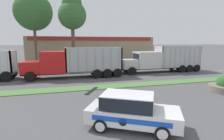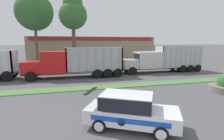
{
  "view_description": "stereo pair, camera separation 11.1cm",
  "coord_description": "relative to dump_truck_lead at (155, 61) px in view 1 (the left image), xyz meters",
  "views": [
    {
      "loc": [
        -2.08,
        -4.36,
        4.09
      ],
      "look_at": [
        1.71,
        9.48,
        1.82
      ],
      "focal_mm": 28.0,
      "sensor_mm": 36.0,
      "label": 1
    },
    {
      "loc": [
        -1.97,
        -4.39,
        4.09
      ],
      "look_at": [
        1.71,
        9.48,
        1.82
      ],
      "focal_mm": 28.0,
      "sensor_mm": 36.0,
      "label": 2
    }
  ],
  "objects": [
    {
      "name": "dump_truck_lead",
      "position": [
        0.0,
        0.0,
        0.0
      ],
      "size": [
        11.38,
        2.79,
        3.63
      ],
      "color": "black",
      "rests_on": "ground_plane"
    },
    {
      "name": "dump_truck_trail",
      "position": [
        -12.04,
        -0.79,
        0.04
      ],
      "size": [
        11.31,
        2.82,
        3.5
      ],
      "color": "black",
      "rests_on": "ground_plane"
    },
    {
      "name": "centre_line_3",
      "position": [
        -16.33,
        -1.33,
        -1.57
      ],
      "size": [
        2.4,
        0.14,
        0.01
      ],
      "primitive_type": "cube",
      "color": "yellow",
      "rests_on": "ground_plane"
    },
    {
      "name": "tree_behind_centre",
      "position": [
        -16.8,
        11.24,
        8.19
      ],
      "size": [
        6.22,
        6.22,
        13.82
      ],
      "color": "brown",
      "rests_on": "ground_plane"
    },
    {
      "name": "centre_line_5",
      "position": [
        -5.53,
        -1.33,
        -1.57
      ],
      "size": [
        2.4,
        0.14,
        0.01
      ],
      "primitive_type": "cube",
      "color": "yellow",
      "rests_on": "ground_plane"
    },
    {
      "name": "rally_car",
      "position": [
        -9.12,
        -14.1,
        -0.72
      ],
      "size": [
        4.68,
        3.71,
        1.71
      ],
      "color": "white",
      "rests_on": "ground_plane"
    },
    {
      "name": "centre_line_4",
      "position": [
        -10.93,
        -1.33,
        -1.57
      ],
      "size": [
        2.4,
        0.14,
        0.01
      ],
      "primitive_type": "cube",
      "color": "yellow",
      "rests_on": "ground_plane"
    },
    {
      "name": "centre_line_8",
      "position": [
        10.67,
        -1.33,
        -1.57
      ],
      "size": [
        2.4,
        0.14,
        0.01
      ],
      "primitive_type": "cube",
      "color": "yellow",
      "rests_on": "ground_plane"
    },
    {
      "name": "tree_behind_right",
      "position": [
        -10.66,
        6.83,
        6.99
      ],
      "size": [
        4.31,
        4.31,
        11.45
      ],
      "color": "brown",
      "rests_on": "ground_plane"
    },
    {
      "name": "centre_line_7",
      "position": [
        5.27,
        -1.33,
        -1.57
      ],
      "size": [
        2.4,
        0.14,
        0.01
      ],
      "primitive_type": "cube",
      "color": "yellow",
      "rests_on": "ground_plane"
    },
    {
      "name": "grass_verge",
      "position": [
        -10.03,
        -6.17,
        -1.55
      ],
      "size": [
        120.0,
        1.68,
        0.06
      ],
      "primitive_type": "cube",
      "color": "#517F42",
      "rests_on": "ground_plane"
    },
    {
      "name": "store_building_backdrop",
      "position": [
        -5.68,
        22.23,
        1.09
      ],
      "size": [
        28.03,
        12.1,
        5.33
      ],
      "color": "#9E896B",
      "rests_on": "ground_plane"
    },
    {
      "name": "centre_line_6",
      "position": [
        -0.13,
        -1.33,
        -1.57
      ],
      "size": [
        2.4,
        0.14,
        0.01
      ],
      "primitive_type": "cube",
      "color": "yellow",
      "rests_on": "ground_plane"
    }
  ]
}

